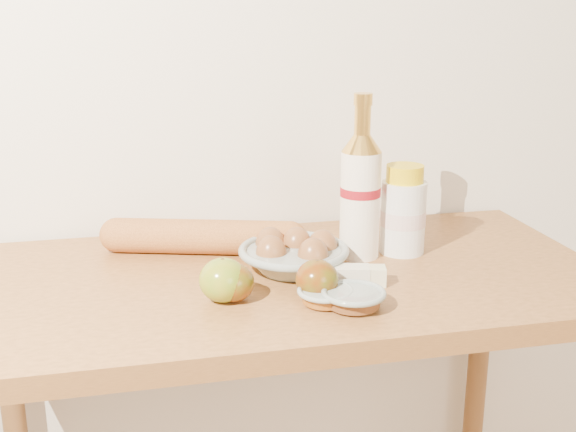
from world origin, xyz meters
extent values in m
cube|color=silver|center=(0.00, 1.51, 1.30)|extent=(3.50, 0.02, 2.60)
cube|color=#AE7138|center=(0.00, 1.18, 0.88)|extent=(1.20, 0.60, 0.04)
cylinder|color=brown|center=(0.55, 1.43, 0.43)|extent=(0.05, 0.05, 0.86)
cylinder|color=white|center=(0.16, 1.24, 1.01)|extent=(0.09, 0.09, 0.21)
cylinder|color=maroon|center=(0.16, 1.24, 1.03)|extent=(0.09, 0.09, 0.02)
cone|color=#ECB145|center=(0.16, 1.24, 1.13)|extent=(0.09, 0.09, 0.03)
cylinder|color=#ECB145|center=(0.16, 1.24, 1.17)|extent=(0.04, 0.04, 0.06)
cylinder|color=#ECB145|center=(0.16, 1.24, 1.21)|extent=(0.04, 0.04, 0.02)
cylinder|color=white|center=(0.26, 1.25, 0.97)|extent=(0.12, 0.12, 0.15)
cylinder|color=beige|center=(0.26, 1.25, 0.97)|extent=(0.12, 0.12, 0.03)
cylinder|color=yellow|center=(0.26, 1.25, 1.06)|extent=(0.10, 0.10, 0.03)
torus|color=gray|center=(0.02, 1.19, 0.94)|extent=(0.27, 0.27, 0.02)
ellipsoid|color=brown|center=(-0.02, 1.19, 0.94)|extent=(0.08, 0.08, 0.07)
ellipsoid|color=brown|center=(0.05, 1.16, 0.94)|extent=(0.08, 0.08, 0.07)
ellipsoid|color=brown|center=(0.03, 1.23, 0.94)|extent=(0.08, 0.08, 0.07)
ellipsoid|color=brown|center=(-0.02, 1.24, 0.94)|extent=(0.08, 0.08, 0.07)
ellipsoid|color=brown|center=(0.08, 1.20, 0.94)|extent=(0.08, 0.08, 0.07)
cylinder|color=#C97C3D|center=(-0.14, 1.32, 0.93)|extent=(0.35, 0.16, 0.07)
sphere|color=#C97C3D|center=(-0.30, 1.37, 0.93)|extent=(0.09, 0.09, 0.07)
sphere|color=#C97C3D|center=(0.03, 1.27, 0.93)|extent=(0.09, 0.09, 0.07)
ellipsoid|color=#9F8D1F|center=(-0.13, 1.08, 0.94)|extent=(0.10, 0.10, 0.08)
cylinder|color=#4F331A|center=(-0.13, 1.08, 0.97)|extent=(0.01, 0.01, 0.01)
ellipsoid|color=maroon|center=(-0.11, 1.07, 0.93)|extent=(0.07, 0.07, 0.07)
cylinder|color=#483018|center=(-0.11, 1.07, 0.96)|extent=(0.01, 0.01, 0.01)
ellipsoid|color=maroon|center=(0.03, 1.06, 0.93)|extent=(0.10, 0.10, 0.07)
cylinder|color=#493218|center=(0.03, 1.06, 0.96)|extent=(0.01, 0.01, 0.01)
torus|color=gray|center=(0.08, 1.00, 0.93)|extent=(0.11, 0.11, 0.01)
cylinder|color=brown|center=(0.08, 1.00, 0.92)|extent=(0.09, 0.09, 0.02)
torus|color=#93A09A|center=(0.04, 1.03, 0.92)|extent=(0.11, 0.11, 0.01)
cylinder|color=brown|center=(0.04, 1.03, 0.91)|extent=(0.09, 0.09, 0.02)
cube|color=beige|center=(0.11, 1.10, 0.92)|extent=(0.12, 0.06, 0.03)
cube|color=beige|center=(0.11, 1.10, 0.92)|extent=(0.07, 0.05, 0.04)
camera|label=1|loc=(-0.27, -0.05, 1.39)|focal=45.00mm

